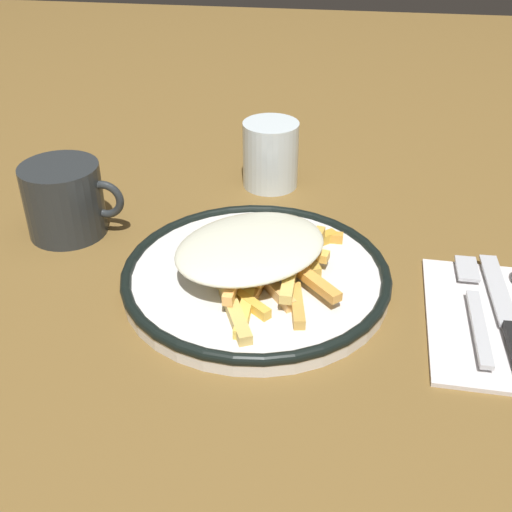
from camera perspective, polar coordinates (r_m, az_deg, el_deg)
name	(u,v)px	position (r m, az deg, el deg)	size (l,w,h in m)	color
ground_plane	(256,285)	(0.67, 0.00, -2.64)	(2.60, 2.60, 0.00)	brown
plate	(256,276)	(0.66, 0.00, -1.81)	(0.28, 0.28, 0.02)	silver
fries_heap	(258,251)	(0.65, 0.14, 0.44)	(0.20, 0.22, 0.04)	#F4C85B
napkin	(505,321)	(0.66, 21.28, -5.43)	(0.15, 0.19, 0.01)	silver
fork	(475,305)	(0.66, 18.88, -4.17)	(0.02, 0.18, 0.01)	silver
knife	(511,328)	(0.64, 21.73, -5.94)	(0.02, 0.21, 0.01)	black
water_glass	(271,155)	(0.85, 1.30, 9.01)	(0.07, 0.07, 0.09)	silver
coffee_mug	(65,200)	(0.77, -16.62, 4.81)	(0.12, 0.09, 0.08)	#272B2D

